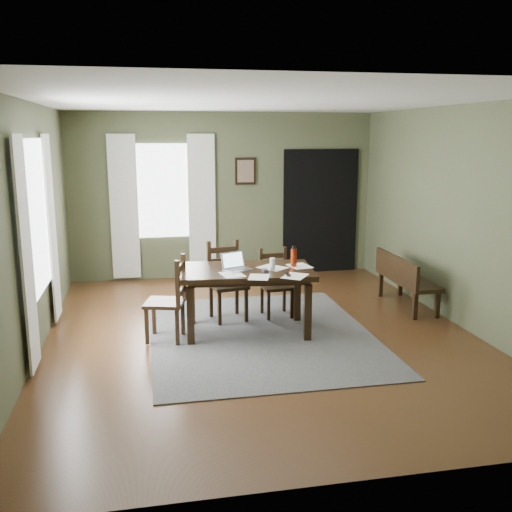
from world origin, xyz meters
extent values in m
cube|color=#492C16|center=(0.00, 0.00, -0.01)|extent=(5.00, 6.00, 0.01)
cube|color=#4A5134|center=(0.00, 3.00, 1.35)|extent=(5.00, 0.02, 2.70)
cube|color=#4A5134|center=(0.00, -3.00, 1.35)|extent=(5.00, 0.02, 2.70)
cube|color=#4A5134|center=(-2.50, 0.00, 1.35)|extent=(0.02, 6.00, 2.70)
cube|color=#4A5134|center=(2.50, 0.00, 1.35)|extent=(0.02, 6.00, 2.70)
cube|color=white|center=(0.00, 0.00, 2.70)|extent=(5.00, 6.00, 0.02)
cube|color=#474747|center=(0.00, 0.00, 0.01)|extent=(2.60, 3.20, 0.01)
cube|color=black|center=(-0.14, 0.14, 0.75)|extent=(1.63, 1.08, 0.06)
cube|color=black|center=(-0.14, 0.14, 0.70)|extent=(1.45, 0.90, 0.05)
cube|color=black|center=(-0.84, -0.15, 0.34)|extent=(0.09, 0.09, 0.66)
cube|color=black|center=(-0.77, 0.56, 0.34)|extent=(0.09, 0.09, 0.66)
cube|color=black|center=(0.49, -0.29, 0.34)|extent=(0.09, 0.09, 0.66)
cube|color=black|center=(0.56, 0.43, 0.34)|extent=(0.09, 0.09, 0.66)
cube|color=black|center=(-1.12, 0.04, 0.45)|extent=(0.52, 0.52, 0.04)
cube|color=black|center=(-1.24, 0.25, 0.22)|extent=(0.05, 0.05, 0.42)
cube|color=black|center=(-0.91, 0.17, 0.22)|extent=(0.05, 0.05, 0.42)
cube|color=black|center=(-1.33, -0.08, 0.22)|extent=(0.05, 0.05, 0.42)
cube|color=black|center=(-1.00, -0.17, 0.22)|extent=(0.05, 0.05, 0.42)
cube|color=black|center=(-0.89, 0.17, 0.73)|extent=(0.06, 0.06, 0.53)
cube|color=black|center=(-0.98, -0.18, 0.73)|extent=(0.06, 0.06, 0.53)
cube|color=black|center=(-0.93, -0.01, 0.58)|extent=(0.10, 0.31, 0.07)
cube|color=black|center=(-0.93, -0.01, 0.73)|extent=(0.10, 0.31, 0.07)
cube|color=black|center=(-0.93, -0.01, 0.87)|extent=(0.10, 0.31, 0.07)
cube|color=black|center=(-0.30, 0.63, 0.46)|extent=(0.51, 0.51, 0.04)
cube|color=black|center=(-0.44, 0.42, 0.23)|extent=(0.05, 0.05, 0.43)
cube|color=black|center=(-0.50, 0.77, 0.23)|extent=(0.05, 0.05, 0.43)
cube|color=black|center=(-0.09, 0.48, 0.23)|extent=(0.05, 0.05, 0.43)
cube|color=black|center=(-0.16, 0.83, 0.23)|extent=(0.05, 0.05, 0.43)
cube|color=black|center=(-0.52, 0.79, 0.74)|extent=(0.05, 0.05, 0.54)
cube|color=black|center=(-0.15, 0.85, 0.74)|extent=(0.05, 0.05, 0.54)
cube|color=black|center=(-0.33, 0.82, 0.59)|extent=(0.32, 0.08, 0.07)
cube|color=black|center=(-0.33, 0.82, 0.74)|extent=(0.32, 0.08, 0.07)
cube|color=black|center=(-0.33, 0.82, 0.89)|extent=(0.32, 0.08, 0.07)
cube|color=black|center=(0.34, 0.65, 0.41)|extent=(0.41, 0.41, 0.04)
cube|color=black|center=(0.20, 0.49, 0.20)|extent=(0.04, 0.04, 0.37)
cube|color=black|center=(0.18, 0.80, 0.20)|extent=(0.04, 0.04, 0.37)
cube|color=black|center=(0.51, 0.51, 0.20)|extent=(0.04, 0.04, 0.37)
cube|color=black|center=(0.49, 0.82, 0.20)|extent=(0.04, 0.04, 0.37)
cube|color=black|center=(0.17, 0.81, 0.65)|extent=(0.04, 0.04, 0.48)
cube|color=black|center=(0.50, 0.84, 0.65)|extent=(0.04, 0.04, 0.48)
cube|color=black|center=(0.33, 0.83, 0.52)|extent=(0.28, 0.04, 0.06)
cube|color=black|center=(0.33, 0.83, 0.65)|extent=(0.28, 0.04, 0.06)
cube|color=black|center=(0.33, 0.83, 0.78)|extent=(0.28, 0.04, 0.06)
cube|color=black|center=(2.22, 0.73, 0.38)|extent=(0.41, 1.28, 0.05)
cube|color=black|center=(2.38, 0.18, 0.18)|extent=(0.05, 0.05, 0.36)
cube|color=black|center=(2.06, 0.18, 0.18)|extent=(0.05, 0.05, 0.36)
cube|color=black|center=(2.38, 1.28, 0.18)|extent=(0.05, 0.05, 0.36)
cube|color=black|center=(2.06, 1.28, 0.18)|extent=(0.05, 0.05, 0.36)
cube|color=black|center=(2.04, 0.73, 0.57)|extent=(0.05, 1.28, 0.31)
cube|color=#B7B7BC|center=(-0.26, 0.08, 0.79)|extent=(0.36, 0.32, 0.02)
cube|color=#B7B7BC|center=(-0.31, 0.18, 0.89)|extent=(0.30, 0.17, 0.20)
cube|color=silver|center=(-0.30, 0.17, 0.89)|extent=(0.26, 0.14, 0.16)
cube|color=#3F3F42|center=(-0.26, 0.07, 0.80)|extent=(0.28, 0.22, 0.00)
cube|color=#3F3F42|center=(0.04, -0.04, 0.80)|extent=(0.06, 0.10, 0.03)
cube|color=black|center=(0.26, -0.26, 0.79)|extent=(0.05, 0.16, 0.02)
cylinder|color=silver|center=(0.14, 0.01, 0.86)|extent=(0.08, 0.08, 0.15)
cylinder|color=#A1270C|center=(0.43, 0.15, 0.89)|extent=(0.09, 0.09, 0.22)
cylinder|color=black|center=(0.43, 0.15, 1.02)|extent=(0.06, 0.06, 0.03)
cube|color=white|center=(-0.36, -0.11, 0.79)|extent=(0.29, 0.35, 0.00)
cube|color=white|center=(0.33, -0.32, 0.79)|extent=(0.37, 0.39, 0.00)
cube|color=white|center=(0.17, 0.14, 0.79)|extent=(0.40, 0.41, 0.00)
cube|color=white|center=(0.51, 0.15, 0.79)|extent=(0.29, 0.35, 0.00)
cube|color=white|center=(-0.08, -0.28, 0.79)|extent=(0.30, 0.34, 0.00)
cube|color=white|center=(-2.47, 0.20, 1.45)|extent=(0.01, 1.30, 1.70)
cube|color=white|center=(-1.00, 2.97, 1.45)|extent=(1.00, 0.01, 1.50)
cube|color=silver|center=(-2.44, -0.62, 1.20)|extent=(0.03, 0.48, 2.30)
cube|color=silver|center=(-2.44, 1.02, 1.20)|extent=(0.03, 0.48, 2.30)
cube|color=silver|center=(-1.62, 2.94, 1.20)|extent=(0.44, 0.03, 2.30)
cube|color=silver|center=(-0.38, 2.94, 1.20)|extent=(0.44, 0.03, 2.30)
cube|color=black|center=(0.35, 2.97, 1.75)|extent=(0.34, 0.03, 0.44)
cube|color=brown|center=(0.35, 2.96, 1.75)|extent=(0.27, 0.01, 0.36)
cube|color=black|center=(1.65, 2.97, 1.05)|extent=(1.30, 0.03, 2.10)
camera|label=1|loc=(-1.31, -6.32, 2.34)|focal=40.00mm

